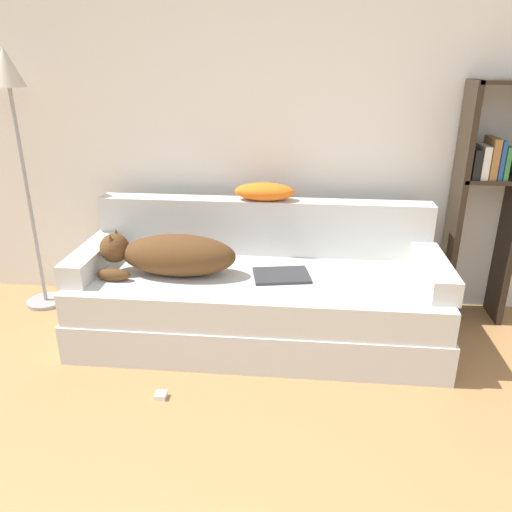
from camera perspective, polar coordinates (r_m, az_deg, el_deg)
name	(u,v)px	position (r m, az deg, el deg)	size (l,w,h in m)	color
wall_back	(269,103)	(3.33, 1.46, 17.04)	(8.00, 0.06, 2.70)	silver
couch	(258,306)	(3.05, 0.18, -5.78)	(2.16, 0.85, 0.43)	silver
couch_backrest	(263,226)	(3.22, 0.81, 3.39)	(2.12, 0.15, 0.36)	silver
couch_arm_left	(93,257)	(3.18, -18.15, -0.13)	(0.15, 0.66, 0.13)	silver
couch_arm_right	(433,270)	(3.00, 19.61, -1.56)	(0.15, 0.66, 0.13)	silver
dog	(170,255)	(2.94, -9.75, 0.14)	(0.80, 0.30, 0.26)	#513319
laptop	(281,275)	(2.91, 2.90, -2.23)	(0.36, 0.29, 0.02)	#2D2D30
throw_pillow	(265,192)	(3.14, 0.99, 7.37)	(0.38, 0.17, 0.11)	orange
bookshelf	(486,191)	(3.40, 24.83, 6.78)	(0.38, 0.26, 1.51)	#2D2319
floor_lamp	(14,114)	(3.52, -25.93, 14.42)	(0.26, 0.26, 1.69)	gray
power_adapter	(161,395)	(2.68, -10.81, -15.38)	(0.06, 0.06, 0.03)	silver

